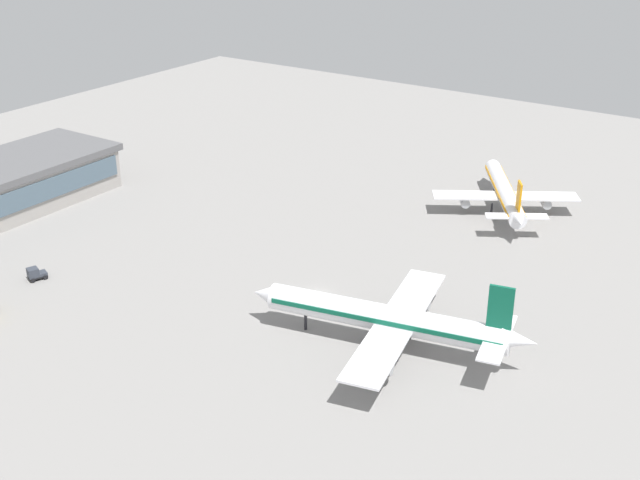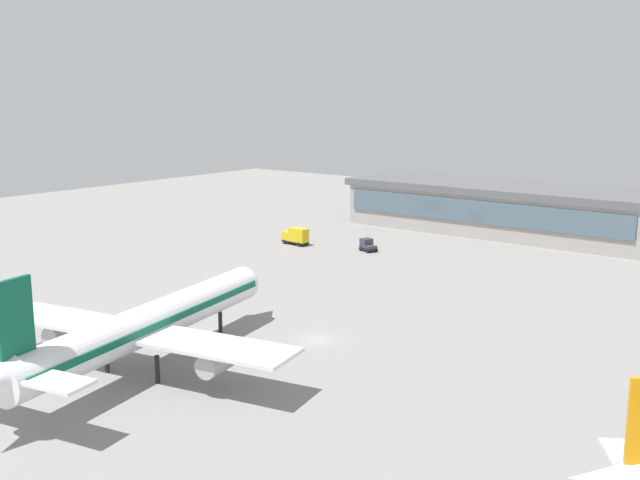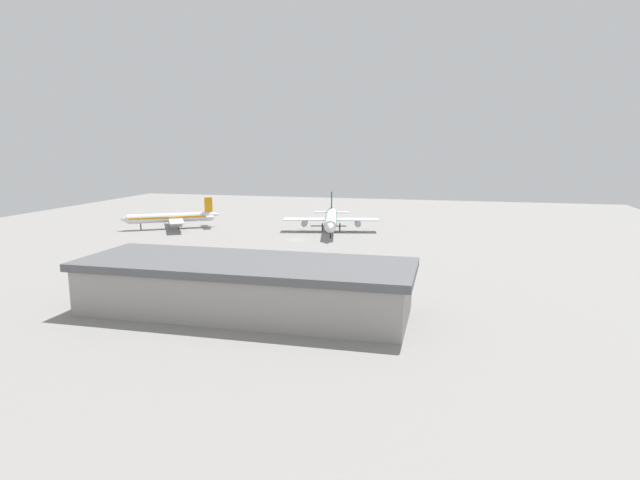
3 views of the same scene
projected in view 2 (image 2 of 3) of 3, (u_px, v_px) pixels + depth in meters
ground at (317, 340)px, 86.75m from camera, size 288.00×288.00×0.00m
terminal_building at (501, 208)px, 153.47m from camera, size 64.89×22.03×10.07m
airplane_at_gate at (146, 324)px, 76.41m from camera, size 36.06×44.36×13.60m
baggage_tug at (368, 245)px, 135.21m from camera, size 3.68×3.18×2.30m
catering_truck at (296, 236)px, 140.84m from camera, size 5.73×2.55×3.30m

